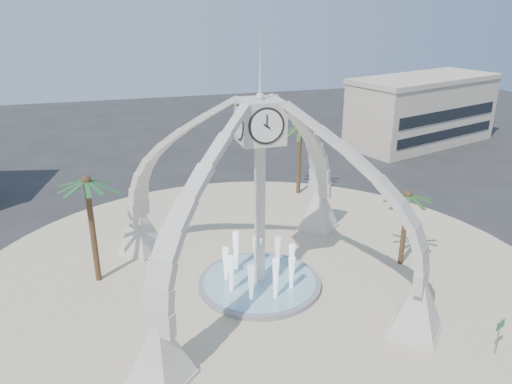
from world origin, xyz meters
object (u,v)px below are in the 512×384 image
object	(u,v)px
clock_tower	(260,194)
palm_west	(86,182)
palm_east	(408,196)
palm_north	(300,127)
fountain	(260,282)
street_sign	(499,329)

from	to	relation	value
clock_tower	palm_west	world-z (taller)	clock_tower
palm_east	palm_north	world-z (taller)	palm_north
clock_tower	palm_north	bearing A→B (deg)	61.08
palm_east	clock_tower	bearing A→B (deg)	-179.71
fountain	palm_west	bearing A→B (deg)	160.16
fountain	palm_north	xyz separation A→B (m)	(8.34, 15.10, 6.29)
clock_tower	palm_west	distance (m)	10.82
street_sign	palm_east	bearing A→B (deg)	67.04
street_sign	palm_west	bearing A→B (deg)	125.39
palm_east	street_sign	world-z (taller)	palm_east
palm_north	fountain	bearing A→B (deg)	-118.92
fountain	street_sign	size ratio (longest dim) A/B	3.49
clock_tower	palm_east	xyz separation A→B (m)	(10.46, 0.05, -1.25)
palm_north	clock_tower	bearing A→B (deg)	-118.92
clock_tower	fountain	world-z (taller)	clock_tower
street_sign	clock_tower	bearing A→B (deg)	114.63
clock_tower	palm_west	bearing A→B (deg)	160.16
fountain	palm_west	xyz separation A→B (m)	(-10.17, 3.67, 6.72)
palm_east	palm_north	distance (m)	15.25
palm_east	palm_west	distance (m)	21.02
palm_west	street_sign	xyz separation A→B (m)	(20.21, -13.63, -5.37)
clock_tower	fountain	bearing A→B (deg)	90.00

